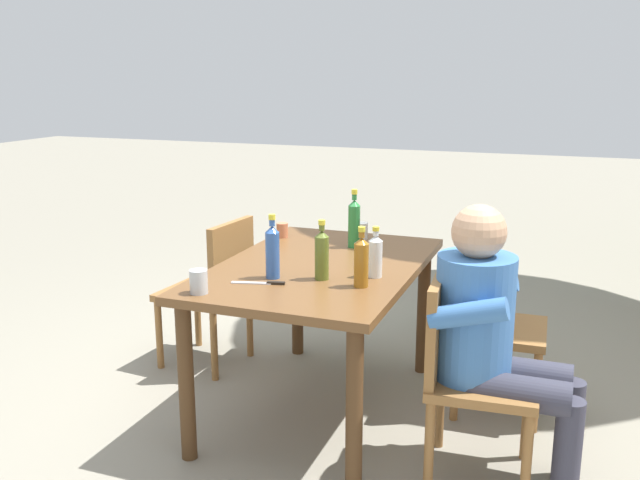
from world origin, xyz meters
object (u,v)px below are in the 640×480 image
chair_far_right (464,367)px  cup_white (361,231)px  person_in_white_shirt (493,332)px  backpack_by_near_side (448,305)px  bottle_blue (272,251)px  cup_terracotta (282,230)px  dining_table (320,284)px  bottle_clear (375,255)px  chair_far_left (485,317)px  cup_steel (199,282)px  bottle_olive (322,254)px  chair_near_left (215,285)px  bottle_green (354,223)px  table_knife (262,283)px  bottle_amber (361,261)px

chair_far_right → cup_white: bearing=-140.9°
person_in_white_shirt → backpack_by_near_side: bearing=-164.3°
bottle_blue → cup_terracotta: size_ratio=3.61×
dining_table → chair_far_right: size_ratio=1.66×
bottle_clear → backpack_by_near_side: bearing=176.1°
chair_far_left → cup_steel: size_ratio=8.54×
bottle_olive → chair_near_left: bearing=-122.7°
bottle_green → table_knife: bottle_green is taller
dining_table → backpack_by_near_side: bearing=162.8°
chair_near_left → person_in_white_shirt: 1.77m
chair_near_left → bottle_green: size_ratio=2.78×
cup_steel → table_knife: size_ratio=0.43×
dining_table → bottle_blue: (0.30, -0.12, 0.23)m
cup_terracotta → table_knife: cup_terracotta is taller
chair_near_left → bottle_amber: bottle_amber is taller
bottle_amber → chair_far_left: bearing=142.2°
bottle_amber → bottle_blue: bearing=-87.9°
cup_steel → bottle_green: bearing=159.4°
dining_table → table_knife: bearing=-17.3°
cup_white → table_knife: cup_white is taller
cup_terracotta → bottle_green: bearing=80.5°
person_in_white_shirt → cup_terracotta: 1.50m
chair_far_left → cup_white: size_ratio=9.56×
dining_table → bottle_blue: 0.39m
bottle_olive → cup_terracotta: bearing=-144.3°
chair_far_right → chair_near_left: bearing=-112.9°
cup_terracotta → person_in_white_shirt: bearing=58.7°
dining_table → cup_terracotta: (-0.45, -0.40, 0.14)m
bottle_amber → cup_terracotta: size_ratio=3.28×
chair_far_right → bottle_blue: bottle_blue is taller
person_in_white_shirt → cup_terracotta: size_ratio=14.43×
cup_terracotta → table_knife: size_ratio=0.34×
cup_steel → bottle_olive: bearing=132.1°
bottle_blue → cup_white: (-0.87, 0.15, -0.08)m
chair_far_right → cup_terracotta: chair_far_right is taller
bottle_amber → bottle_green: bearing=-159.7°
dining_table → cup_steel: size_ratio=14.15×
bottle_blue → person_in_white_shirt: bearing=88.4°
dining_table → cup_terracotta: bearing=-138.6°
backpack_by_near_side → bottle_blue: bearing=-18.0°
bottle_green → cup_steel: 1.06m
backpack_by_near_side → bottle_green: bearing=-20.5°
bottle_amber → cup_steel: bearing=-61.8°
bottle_green → bottle_blue: bearing=-14.3°
bottle_blue → cup_steel: bottle_blue is taller
chair_far_right → person_in_white_shirt: size_ratio=0.74×
chair_far_right → chair_near_left: size_ratio=1.00×
table_knife → bottle_amber: bearing=105.5°
bottle_amber → cup_white: (-0.86, -0.27, -0.07)m
person_in_white_shirt → backpack_by_near_side: person_in_white_shirt is taller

